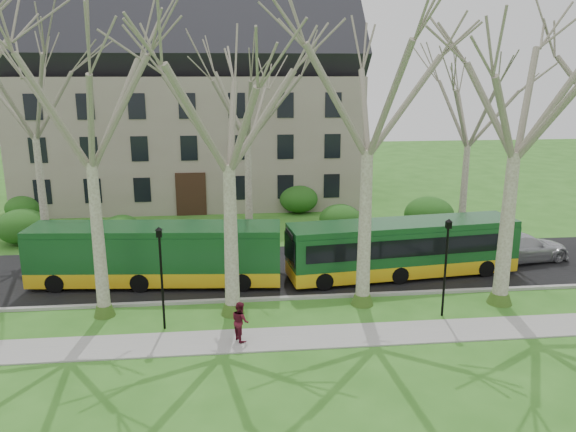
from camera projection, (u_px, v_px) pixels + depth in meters
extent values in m
plane|color=#2F681D|center=(304.00, 312.00, 25.02)|extent=(120.00, 120.00, 0.00)
cube|color=gray|center=(312.00, 337.00, 22.61)|extent=(70.00, 2.00, 0.06)
cube|color=black|center=(290.00, 269.00, 30.31)|extent=(80.00, 8.00, 0.06)
cube|color=#A5A39E|center=(300.00, 298.00, 26.45)|extent=(80.00, 0.25, 0.14)
cube|color=gray|center=(194.00, 138.00, 46.24)|extent=(26.00, 12.00, 10.00)
cylinder|color=black|center=(162.00, 284.00, 22.94)|extent=(0.10, 0.10, 4.00)
cube|color=black|center=(159.00, 233.00, 22.40)|extent=(0.22, 0.22, 0.30)
cylinder|color=black|center=(445.00, 273.00, 24.16)|extent=(0.10, 0.10, 4.00)
cube|color=black|center=(449.00, 225.00, 23.62)|extent=(0.22, 0.22, 0.30)
ellipsoid|color=#234C15|center=(22.00, 228.00, 34.69)|extent=(2.60, 2.60, 2.00)
ellipsoid|color=#234C15|center=(121.00, 225.00, 35.30)|extent=(2.60, 2.60, 2.00)
ellipsoid|color=#234C15|center=(340.00, 219.00, 36.72)|extent=(2.60, 2.60, 2.00)
ellipsoid|color=#234C15|center=(429.00, 217.00, 37.33)|extent=(2.60, 2.60, 2.00)
ellipsoid|color=#234C15|center=(23.00, 206.00, 40.26)|extent=(2.60, 2.60, 2.00)
ellipsoid|color=#234C15|center=(299.00, 199.00, 42.29)|extent=(2.60, 2.60, 2.00)
imported|color=silver|center=(522.00, 247.00, 31.45)|extent=(5.77, 3.21, 1.58)
imported|color=#531321|center=(240.00, 321.00, 22.15)|extent=(0.87, 0.96, 1.60)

